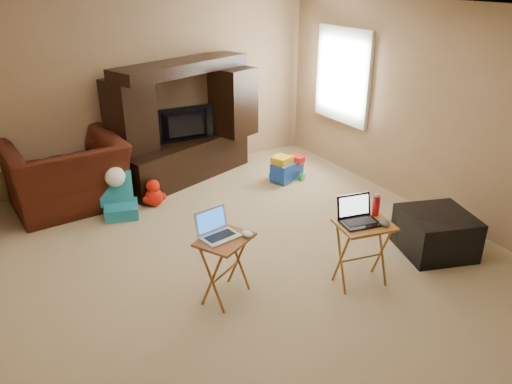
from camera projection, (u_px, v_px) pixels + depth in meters
floor at (247, 253)px, 5.39m from camera, size 5.50×5.50×0.00m
ceiling at (245, 7)px, 4.36m from camera, size 5.50×5.50×0.00m
wall_back at (151, 89)px, 7.05m from camera, size 5.00×0.00×5.00m
wall_front at (491, 283)px, 2.71m from camera, size 5.00×0.00×5.00m
wall_right at (426, 110)px, 6.02m from camera, size 0.00×5.50×5.50m
window_pane at (344, 75)px, 7.17m from camera, size 0.00×1.20×1.20m
window_frame at (343, 76)px, 7.17m from camera, size 0.06×1.14×1.34m
entertainment_center at (185, 122)px, 6.96m from camera, size 2.11×1.17×1.69m
television at (186, 125)px, 6.94m from camera, size 0.86×0.15×0.49m
recliner at (67, 175)px, 6.25m from camera, size 1.44×1.29×0.88m
child_rocker at (120, 196)px, 6.09m from camera, size 0.52×0.55×0.54m
plush_toy at (154, 193)px, 6.40m from camera, size 0.32×0.27×0.36m
push_toy at (287, 167)px, 7.18m from camera, size 0.60×0.51×0.38m
ottoman at (436, 233)px, 5.34m from camera, size 0.88×0.88×0.45m
tray_table_left at (226, 268)px, 4.55m from camera, size 0.60×0.57×0.62m
tray_table_right at (362, 254)px, 4.75m from camera, size 0.57×0.49×0.65m
laptop_left at (220, 226)px, 4.38m from camera, size 0.37×0.33×0.24m
laptop_right at (361, 212)px, 4.56m from camera, size 0.39×0.34×0.24m
mouse_left at (247, 234)px, 4.44m from camera, size 0.09×0.13×0.05m
mouse_right at (385, 223)px, 4.57m from camera, size 0.11×0.15×0.05m
water_bottle at (376, 206)px, 4.73m from camera, size 0.06×0.06×0.20m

